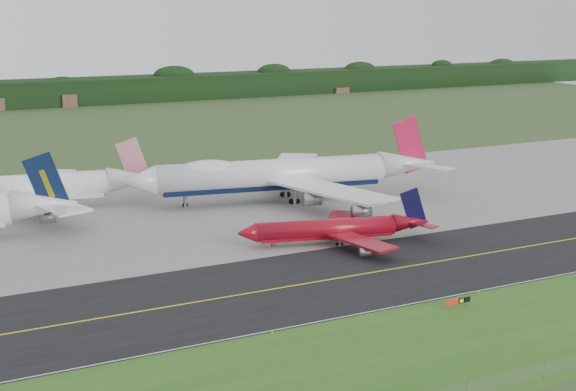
% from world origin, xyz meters
% --- Properties ---
extents(ground, '(600.00, 600.00, 0.00)m').
position_xyz_m(ground, '(0.00, 0.00, 0.00)').
color(ground, '#2D4621').
rests_on(ground, ground).
extents(grass_verge, '(400.00, 30.00, 0.01)m').
position_xyz_m(grass_verge, '(0.00, -35.00, 0.01)').
color(grass_verge, '#29601C').
rests_on(grass_verge, ground).
extents(taxiway, '(400.00, 32.00, 0.02)m').
position_xyz_m(taxiway, '(0.00, -4.00, 0.01)').
color(taxiway, black).
rests_on(taxiway, ground).
extents(apron, '(400.00, 78.00, 0.01)m').
position_xyz_m(apron, '(0.00, 51.00, 0.01)').
color(apron, gray).
rests_on(apron, ground).
extents(taxiway_centreline, '(400.00, 0.40, 0.00)m').
position_xyz_m(taxiway_centreline, '(0.00, -4.00, 0.03)').
color(taxiway_centreline, '#D2CC13').
rests_on(taxiway_centreline, taxiway).
extents(taxiway_edge_line, '(400.00, 0.25, 0.00)m').
position_xyz_m(taxiway_edge_line, '(0.00, -19.50, 0.03)').
color(taxiway_edge_line, silver).
rests_on(taxiway_edge_line, taxiway).
extents(horizon_treeline, '(700.00, 25.00, 12.00)m').
position_xyz_m(horizon_treeline, '(0.00, 273.76, 5.47)').
color(horizon_treeline, black).
rests_on(horizon_treeline, ground).
extents(jet_ba_747, '(75.56, 61.83, 19.05)m').
position_xyz_m(jet_ba_747, '(6.78, 50.63, 6.48)').
color(jet_ba_747, silver).
rests_on(jet_ba_747, ground).
extents(jet_red_737, '(37.72, 30.17, 10.30)m').
position_xyz_m(jet_red_737, '(0.52, 14.45, 2.85)').
color(jet_red_737, maroon).
rests_on(jet_red_737, ground).
extents(jet_star_tail, '(59.29, 49.21, 15.64)m').
position_xyz_m(jet_star_tail, '(-49.44, 67.01, 5.21)').
color(jet_star_tail, white).
rests_on(jet_star_tail, ground).
extents(taxiway_sign, '(4.37, 0.21, 1.46)m').
position_xyz_m(taxiway_sign, '(-0.26, -24.00, 1.03)').
color(taxiway_sign, slate).
rests_on(taxiway_sign, ground).
extents(edge_marker_left, '(0.16, 0.16, 0.50)m').
position_xyz_m(edge_marker_left, '(-29.88, -20.50, 0.25)').
color(edge_marker_left, yellow).
rests_on(edge_marker_left, ground).
extents(edge_marker_center, '(0.16, 0.16, 0.50)m').
position_xyz_m(edge_marker_center, '(6.62, -20.50, 0.25)').
color(edge_marker_center, yellow).
rests_on(edge_marker_center, ground).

